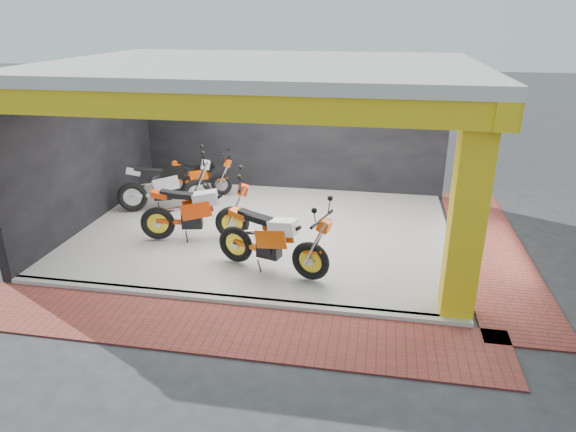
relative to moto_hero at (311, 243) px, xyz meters
name	(u,v)px	position (x,y,z in m)	size (l,w,h in m)	color
ground	(242,275)	(-1.31, 0.18, -0.84)	(80.00, 80.00, 0.00)	#2D2D30
showroom_floor	(265,231)	(-1.31, 2.18, -0.79)	(8.00, 6.00, 0.10)	silver
showroom_ceiling	(263,66)	(-1.31, 2.18, 2.76)	(8.40, 6.40, 0.20)	beige
back_wall	(290,128)	(-1.31, 5.28, 0.91)	(8.20, 0.20, 3.50)	black
left_wall	(86,149)	(-5.41, 2.18, 0.91)	(0.20, 6.20, 3.50)	black
corner_column	(467,215)	(2.44, -0.57, 0.91)	(0.50, 0.50, 3.50)	gold
header_beam_front	(217,106)	(-1.31, -0.82, 2.46)	(8.40, 0.30, 0.40)	gold
header_beam_right	(471,87)	(2.69, 2.18, 2.46)	(0.30, 6.40, 0.40)	gold
floor_kerb	(227,300)	(-1.31, -0.84, -0.79)	(8.00, 0.20, 0.10)	silver
paver_front	(212,327)	(-1.31, -1.62, -0.82)	(9.00, 1.40, 0.03)	#993532
paver_right	(490,249)	(3.49, 2.18, -0.82)	(1.40, 7.00, 0.03)	#993532
moto_hero	(311,243)	(0.00, 0.00, 0.00)	(2.41, 0.89, 1.47)	#F0570A
moto_row_a	(232,207)	(-1.87, 1.51, 0.00)	(2.40, 0.89, 1.47)	#E13A09
moto_row_b	(196,180)	(-3.25, 3.22, -0.01)	(2.37, 0.88, 1.45)	#ACAEB4
moto_row_d	(221,174)	(-2.95, 4.23, -0.16)	(1.90, 0.70, 1.16)	#FF550A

